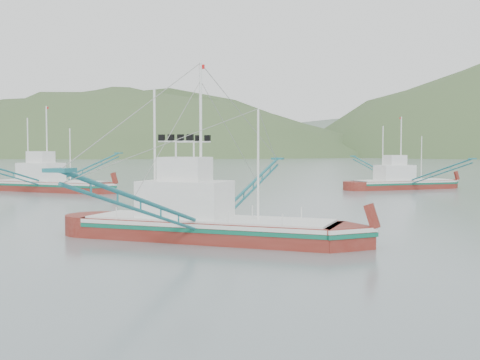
# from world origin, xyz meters

# --- Properties ---
(ground) EXTENTS (1200.00, 1200.00, 0.00)m
(ground) POSITION_xyz_m (0.00, 0.00, 0.00)
(ground) COLOR slate
(ground) RESTS_ON ground
(main_boat) EXTENTS (15.35, 27.09, 11.00)m
(main_boat) POSITION_xyz_m (-0.65, 0.33, 1.68)
(main_boat) COLOR maroon
(main_boat) RESTS_ON ground
(bg_boat_left) EXTENTS (15.99, 27.81, 11.36)m
(bg_boat_left) POSITION_xyz_m (-31.30, 33.48, 1.93)
(bg_boat_left) COLOR maroon
(bg_boat_left) RESTS_ON ground
(bg_boat_far) EXTENTS (18.30, 22.60, 10.19)m
(bg_boat_far) POSITION_xyz_m (11.24, 48.75, 2.17)
(bg_boat_far) COLOR maroon
(bg_boat_far) RESTS_ON ground
(headland_left) EXTENTS (448.00, 308.00, 210.00)m
(headland_left) POSITION_xyz_m (-180.00, 360.00, 0.00)
(headland_left) COLOR #3B542B
(headland_left) RESTS_ON ground
(ridge_distant) EXTENTS (960.00, 400.00, 240.00)m
(ridge_distant) POSITION_xyz_m (30.00, 560.00, 0.00)
(ridge_distant) COLOR slate
(ridge_distant) RESTS_ON ground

